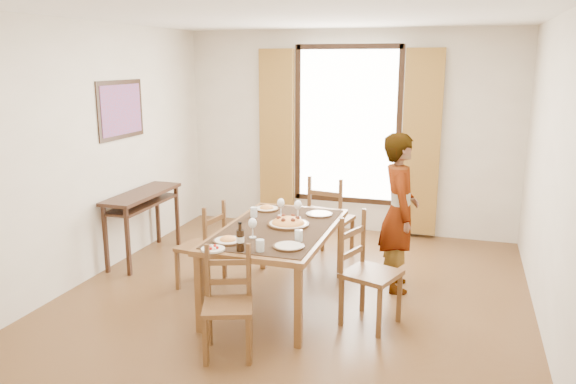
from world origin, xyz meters
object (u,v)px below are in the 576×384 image
(pasta_platter, at_px, (288,220))
(man, at_px, (399,212))
(dining_table, at_px, (278,234))
(console_table, at_px, (142,202))

(pasta_platter, bearing_deg, man, 32.29)
(dining_table, xyz_separation_m, pasta_platter, (0.08, 0.08, 0.11))
(dining_table, height_order, pasta_platter, pasta_platter)
(dining_table, height_order, man, man)
(console_table, xyz_separation_m, man, (2.96, -0.01, 0.12))
(console_table, distance_m, man, 2.97)
(console_table, height_order, dining_table, console_table)
(man, xyz_separation_m, pasta_platter, (-0.98, -0.62, 0.00))
(man, bearing_deg, dining_table, 110.44)
(dining_table, relative_size, pasta_platter, 4.29)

